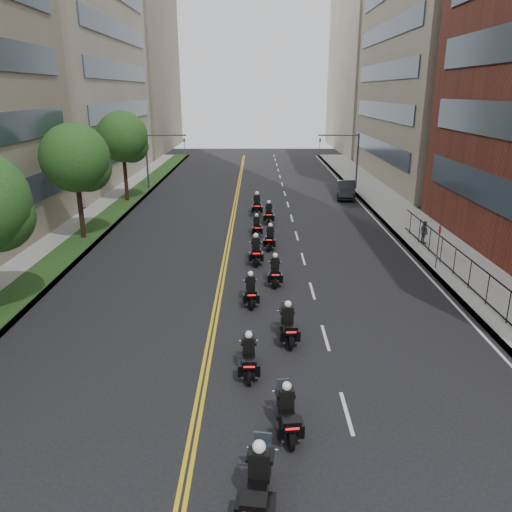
{
  "coord_description": "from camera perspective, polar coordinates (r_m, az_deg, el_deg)",
  "views": [
    {
      "loc": [
        0.37,
        -8.19,
        9.53
      ],
      "look_at": [
        0.38,
        14.94,
        1.86
      ],
      "focal_mm": 35.0,
      "sensor_mm": 36.0,
      "label": 1
    }
  ],
  "objects": [
    {
      "name": "motorcycle_2",
      "position": [
        17.85,
        -0.83,
        -11.55
      ],
      "size": [
        0.51,
        2.17,
        1.6
      ],
      "rotation": [
        0.0,
        0.0,
        0.03
      ],
      "color": "black",
      "rests_on": "ground"
    },
    {
      "name": "building_left_far",
      "position": [
        89.11,
        -15.51,
        19.96
      ],
      "size": [
        16.0,
        28.0,
        26.0
      ],
      "primitive_type": "cube",
      "color": "#7D735B",
      "rests_on": "ground"
    },
    {
      "name": "motorcycle_6",
      "position": [
        28.89,
        -0.01,
        0.54
      ],
      "size": [
        0.55,
        2.38,
        1.76
      ],
      "rotation": [
        0.0,
        0.0,
        0.03
      ],
      "color": "black",
      "rests_on": "ground"
    },
    {
      "name": "motorcycle_5",
      "position": [
        25.8,
        2.2,
        -1.82
      ],
      "size": [
        0.51,
        2.21,
        1.63
      ],
      "rotation": [
        0.0,
        0.0,
        -0.01
      ],
      "color": "black",
      "rests_on": "ground"
    },
    {
      "name": "sidewalk_right",
      "position": [
        36.42,
        18.62,
        2.32
      ],
      "size": [
        4.0,
        90.0,
        0.15
      ],
      "primitive_type": "cube",
      "color": "gray",
      "rests_on": "ground"
    },
    {
      "name": "motorcycle_7",
      "position": [
        31.6,
        1.62,
        2.01
      ],
      "size": [
        0.61,
        2.21,
        1.63
      ],
      "rotation": [
        0.0,
        0.0,
        -0.1
      ],
      "color": "black",
      "rests_on": "ground"
    },
    {
      "name": "building_left_mid",
      "position": [
        60.93,
        -23.69,
        23.99
      ],
      "size": [
        16.11,
        28.0,
        34.0
      ],
      "color": "gray",
      "rests_on": "ground"
    },
    {
      "name": "motorcycle_4",
      "position": [
        23.38,
        -0.61,
        -4.04
      ],
      "size": [
        0.54,
        2.14,
        1.58
      ],
      "rotation": [
        0.0,
        0.0,
        0.06
      ],
      "color": "black",
      "rests_on": "ground"
    },
    {
      "name": "motorcycle_0",
      "position": [
        12.86,
        0.26,
        -24.75
      ],
      "size": [
        0.76,
        2.54,
        1.88
      ],
      "rotation": [
        0.0,
        0.0,
        -0.13
      ],
      "color": "black",
      "rests_on": "ground"
    },
    {
      "name": "building_right_far",
      "position": [
        88.81,
        14.65,
        20.04
      ],
      "size": [
        15.0,
        28.0,
        26.0
      ],
      "primitive_type": "cube",
      "color": "gray",
      "rests_on": "ground"
    },
    {
      "name": "traffic_signal_left",
      "position": [
        51.49,
        -11.34,
        11.5
      ],
      "size": [
        4.09,
        0.2,
        5.6
      ],
      "color": "#3F3F44",
      "rests_on": "ground"
    },
    {
      "name": "motorcycle_3",
      "position": [
        20.06,
        3.68,
        -7.93
      ],
      "size": [
        0.58,
        2.27,
        1.67
      ],
      "rotation": [
        0.0,
        0.0,
        0.07
      ],
      "color": "black",
      "rests_on": "ground"
    },
    {
      "name": "grass_strip",
      "position": [
        36.37,
        -18.58,
        2.46
      ],
      "size": [
        2.0,
        90.0,
        0.04
      ],
      "primitive_type": "cube",
      "color": "#163914",
      "rests_on": "sidewalk_left"
    },
    {
      "name": "motorcycle_8",
      "position": [
        34.45,
        0.09,
        3.35
      ],
      "size": [
        0.53,
        2.11,
        1.55
      ],
      "rotation": [
        0.0,
        0.0,
        0.06
      ],
      "color": "black",
      "rests_on": "ground"
    },
    {
      "name": "sidewalk_left",
      "position": [
        36.66,
        -19.75,
        2.3
      ],
      "size": [
        4.0,
        90.0,
        0.15
      ],
      "primitive_type": "cube",
      "color": "gray",
      "rests_on": "ground"
    },
    {
      "name": "iron_fence",
      "position": [
        24.39,
        25.89,
        -4.31
      ],
      "size": [
        0.05,
        28.0,
        1.5
      ],
      "color": "black",
      "rests_on": "sidewalk_right"
    },
    {
      "name": "pedestrian_c",
      "position": [
        33.86,
        18.66,
        2.59
      ],
      "size": [
        0.52,
        0.93,
        1.49
      ],
      "primitive_type": "imported",
      "rotation": [
        0.0,
        0.0,
        1.76
      ],
      "color": "#47454E",
      "rests_on": "sidewalk_right"
    },
    {
      "name": "motorcycle_10",
      "position": [
        40.37,
        0.11,
        5.78
      ],
      "size": [
        0.59,
        2.55,
        1.89
      ],
      "rotation": [
        0.0,
        0.0,
        0.01
      ],
      "color": "black",
      "rests_on": "ground"
    },
    {
      "name": "parked_sedan",
      "position": [
        47.68,
        10.22,
        7.48
      ],
      "size": [
        2.35,
        4.9,
        1.55
      ],
      "primitive_type": "imported",
      "rotation": [
        0.0,
        0.0,
        -0.16
      ],
      "color": "black",
      "rests_on": "ground"
    },
    {
      "name": "street_trees",
      "position": [
        29.46,
        -23.08,
        8.31
      ],
      "size": [
        4.4,
        38.4,
        7.98
      ],
      "color": "#321E16",
      "rests_on": "ground"
    },
    {
      "name": "motorcycle_1",
      "position": [
        15.17,
        3.57,
        -17.57
      ],
      "size": [
        0.62,
        2.2,
        1.62
      ],
      "rotation": [
        0.0,
        0.0,
        0.1
      ],
      "color": "black",
      "rests_on": "ground"
    },
    {
      "name": "building_right_tan",
      "position": [
        60.27,
        22.22,
        22.31
      ],
      "size": [
        15.11,
        28.0,
        30.0
      ],
      "color": "#7D735B",
      "rests_on": "ground"
    },
    {
      "name": "motorcycle_9",
      "position": [
        37.81,
        1.47,
        4.81
      ],
      "size": [
        0.54,
        2.34,
        1.73
      ],
      "rotation": [
        0.0,
        0.0,
        -0.01
      ],
      "color": "black",
      "rests_on": "ground"
    },
    {
      "name": "traffic_signal_right",
      "position": [
        51.35,
        10.48,
        11.53
      ],
      "size": [
        4.09,
        0.2,
        5.6
      ],
      "color": "#3F3F44",
      "rests_on": "ground"
    }
  ]
}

